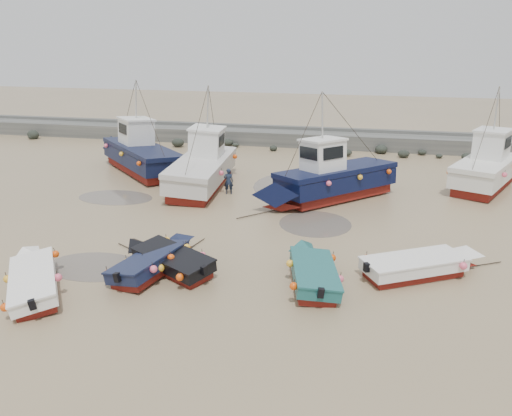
{
  "coord_description": "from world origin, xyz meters",
  "views": [
    {
      "loc": [
        6.16,
        -20.35,
        9.37
      ],
      "look_at": [
        1.47,
        1.57,
        1.4
      ],
      "focal_mm": 35.0,
      "sensor_mm": 36.0,
      "label": 1
    }
  ],
  "objects_px": {
    "cabin_boat_0": "(138,153)",
    "dinghy_1": "(157,259)",
    "dinghy_4": "(168,257)",
    "dinghy_2": "(311,269)",
    "dinghy_0": "(35,276)",
    "cabin_boat_1": "(203,165)",
    "dinghy_3": "(422,263)",
    "cabin_boat_3": "(488,166)",
    "cabin_boat_2": "(329,178)",
    "person": "(229,194)"
  },
  "relations": [
    {
      "from": "dinghy_2",
      "to": "cabin_boat_2",
      "type": "relative_size",
      "value": 0.68
    },
    {
      "from": "dinghy_0",
      "to": "cabin_boat_2",
      "type": "xyz_separation_m",
      "value": [
        10.14,
        13.15,
        0.79
      ]
    },
    {
      "from": "dinghy_4",
      "to": "dinghy_1",
      "type": "bearing_deg",
      "value": 158.79
    },
    {
      "from": "cabin_boat_1",
      "to": "cabin_boat_3",
      "type": "distance_m",
      "value": 17.99
    },
    {
      "from": "dinghy_1",
      "to": "dinghy_4",
      "type": "distance_m",
      "value": 0.49
    },
    {
      "from": "dinghy_3",
      "to": "cabin_boat_3",
      "type": "xyz_separation_m",
      "value": [
        5.19,
        13.61,
        0.83
      ]
    },
    {
      "from": "cabin_boat_3",
      "to": "person",
      "type": "distance_m",
      "value": 16.4
    },
    {
      "from": "dinghy_0",
      "to": "person",
      "type": "relative_size",
      "value": 3.68
    },
    {
      "from": "cabin_boat_1",
      "to": "cabin_boat_3",
      "type": "xyz_separation_m",
      "value": [
        17.68,
        3.32,
        0.07
      ]
    },
    {
      "from": "cabin_boat_0",
      "to": "person",
      "type": "bearing_deg",
      "value": -73.5
    },
    {
      "from": "dinghy_0",
      "to": "dinghy_4",
      "type": "bearing_deg",
      "value": -3.24
    },
    {
      "from": "dinghy_3",
      "to": "person",
      "type": "height_order",
      "value": "dinghy_3"
    },
    {
      "from": "dinghy_4",
      "to": "person",
      "type": "distance_m",
      "value": 10.35
    },
    {
      "from": "cabin_boat_0",
      "to": "dinghy_1",
      "type": "bearing_deg",
      "value": -109.39
    },
    {
      "from": "cabin_boat_1",
      "to": "cabin_boat_2",
      "type": "relative_size",
      "value": 1.33
    },
    {
      "from": "dinghy_2",
      "to": "cabin_boat_0",
      "type": "height_order",
      "value": "cabin_boat_0"
    },
    {
      "from": "cabin_boat_3",
      "to": "dinghy_4",
      "type": "bearing_deg",
      "value": -109.01
    },
    {
      "from": "dinghy_3",
      "to": "person",
      "type": "relative_size",
      "value": 3.79
    },
    {
      "from": "dinghy_1",
      "to": "dinghy_4",
      "type": "relative_size",
      "value": 1.06
    },
    {
      "from": "dinghy_1",
      "to": "cabin_boat_0",
      "type": "xyz_separation_m",
      "value": [
        -7.47,
        14.54,
        0.76
      ]
    },
    {
      "from": "dinghy_4",
      "to": "cabin_boat_1",
      "type": "bearing_deg",
      "value": 40.91
    },
    {
      "from": "dinghy_0",
      "to": "dinghy_3",
      "type": "xyz_separation_m",
      "value": [
        14.57,
        4.25,
        0.0
      ]
    },
    {
      "from": "dinghy_4",
      "to": "cabin_boat_1",
      "type": "height_order",
      "value": "cabin_boat_1"
    },
    {
      "from": "dinghy_0",
      "to": "cabin_boat_1",
      "type": "distance_m",
      "value": 14.71
    },
    {
      "from": "person",
      "to": "dinghy_0",
      "type": "bearing_deg",
      "value": 57.52
    },
    {
      "from": "dinghy_4",
      "to": "cabin_boat_3",
      "type": "height_order",
      "value": "cabin_boat_3"
    },
    {
      "from": "dinghy_0",
      "to": "dinghy_4",
      "type": "height_order",
      "value": "same"
    },
    {
      "from": "dinghy_1",
      "to": "dinghy_3",
      "type": "relative_size",
      "value": 0.98
    },
    {
      "from": "dinghy_4",
      "to": "cabin_boat_1",
      "type": "relative_size",
      "value": 0.49
    },
    {
      "from": "dinghy_0",
      "to": "dinghy_2",
      "type": "height_order",
      "value": "same"
    },
    {
      "from": "dinghy_2",
      "to": "cabin_boat_1",
      "type": "height_order",
      "value": "cabin_boat_1"
    },
    {
      "from": "cabin_boat_0",
      "to": "person",
      "type": "xyz_separation_m",
      "value": [
        7.66,
        -3.89,
        -1.3
      ]
    },
    {
      "from": "dinghy_0",
      "to": "dinghy_2",
      "type": "distance_m",
      "value": 10.64
    },
    {
      "from": "cabin_boat_2",
      "to": "dinghy_1",
      "type": "bearing_deg",
      "value": 106.18
    },
    {
      "from": "dinghy_0",
      "to": "cabin_boat_1",
      "type": "xyz_separation_m",
      "value": [
        2.08,
        14.54,
        0.77
      ]
    },
    {
      "from": "dinghy_1",
      "to": "dinghy_2",
      "type": "xyz_separation_m",
      "value": [
        6.32,
        0.4,
        0.0
      ]
    },
    {
      "from": "dinghy_2",
      "to": "cabin_boat_0",
      "type": "bearing_deg",
      "value": 121.73
    },
    {
      "from": "dinghy_0",
      "to": "dinghy_1",
      "type": "height_order",
      "value": "same"
    },
    {
      "from": "cabin_boat_1",
      "to": "dinghy_4",
      "type": "bearing_deg",
      "value": -82.33
    },
    {
      "from": "dinghy_0",
      "to": "cabin_boat_0",
      "type": "bearing_deg",
      "value": 66.55
    },
    {
      "from": "dinghy_2",
      "to": "dinghy_1",
      "type": "bearing_deg",
      "value": 171.07
    },
    {
      "from": "dinghy_1",
      "to": "dinghy_2",
      "type": "bearing_deg",
      "value": 17.84
    },
    {
      "from": "dinghy_3",
      "to": "dinghy_4",
      "type": "xyz_separation_m",
      "value": [
        -10.24,
        -1.55,
        0.01
      ]
    },
    {
      "from": "dinghy_0",
      "to": "dinghy_4",
      "type": "xyz_separation_m",
      "value": [
        4.33,
        2.7,
        0.01
      ]
    },
    {
      "from": "person",
      "to": "cabin_boat_0",
      "type": "bearing_deg",
      "value": -41.78
    },
    {
      "from": "dinghy_3",
      "to": "cabin_boat_0",
      "type": "height_order",
      "value": "cabin_boat_0"
    },
    {
      "from": "dinghy_0",
      "to": "dinghy_1",
      "type": "bearing_deg",
      "value": -3.95
    },
    {
      "from": "cabin_boat_3",
      "to": "dinghy_3",
      "type": "bearing_deg",
      "value": -84.38
    },
    {
      "from": "dinghy_3",
      "to": "cabin_boat_3",
      "type": "relative_size",
      "value": 0.68
    },
    {
      "from": "dinghy_4",
      "to": "dinghy_0",
      "type": "bearing_deg",
      "value": 152.08
    }
  ]
}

